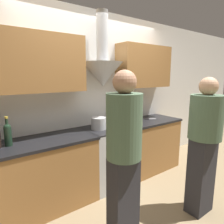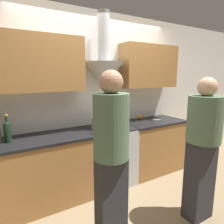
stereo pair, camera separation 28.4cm
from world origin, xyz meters
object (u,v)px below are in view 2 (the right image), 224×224
(mixing_bowl, at_px, (119,124))
(person_foreground_left, at_px, (111,156))
(wine_bottle_4, at_px, (7,131))
(orange_fruit, at_px, (140,117))
(person_foreground_right, at_px, (202,144))
(stock_pot, at_px, (99,123))
(stove_range, at_px, (109,155))

(mixing_bowl, distance_m, person_foreground_left, 1.26)
(wine_bottle_4, xyz_separation_m, mixing_bowl, (1.49, -0.05, -0.11))
(orange_fruit, relative_size, person_foreground_right, 0.05)
(mixing_bowl, height_order, person_foreground_left, person_foreground_left)
(stock_pot, bearing_deg, wine_bottle_4, 179.32)
(person_foreground_right, bearing_deg, wine_bottle_4, 146.55)
(stock_pot, xyz_separation_m, person_foreground_right, (0.68, -1.21, -0.08))
(wine_bottle_4, bearing_deg, person_foreground_right, -33.45)
(stove_range, relative_size, orange_fruit, 10.74)
(person_foreground_left, height_order, person_foreground_right, person_foreground_left)
(wine_bottle_4, height_order, mixing_bowl, wine_bottle_4)
(orange_fruit, xyz_separation_m, person_foreground_left, (-1.34, -1.25, 0.02))
(stove_range, height_order, orange_fruit, orange_fruit)
(wine_bottle_4, relative_size, mixing_bowl, 1.31)
(stock_pot, height_order, orange_fruit, stock_pot)
(stock_pot, xyz_separation_m, person_foreground_left, (-0.42, -1.07, -0.02))
(stove_range, height_order, person_foreground_right, person_foreground_right)
(wine_bottle_4, height_order, person_foreground_left, person_foreground_left)
(stove_range, height_order, mixing_bowl, mixing_bowl)
(stove_range, xyz_separation_m, person_foreground_left, (-0.58, -1.06, 0.50))
(person_foreground_left, xyz_separation_m, person_foreground_right, (1.10, -0.14, -0.05))
(orange_fruit, height_order, person_foreground_right, person_foreground_right)
(mixing_bowl, relative_size, person_foreground_left, 0.15)
(stock_pot, relative_size, orange_fruit, 2.61)
(person_foreground_right, bearing_deg, stove_range, 113.38)
(wine_bottle_4, bearing_deg, person_foreground_left, -55.11)
(mixing_bowl, distance_m, person_foreground_right, 1.22)
(stove_range, bearing_deg, mixing_bowl, -11.67)
(wine_bottle_4, relative_size, orange_fruit, 4.00)
(orange_fruit, bearing_deg, person_foreground_right, -99.90)
(stock_pot, height_order, person_foreground_left, person_foreground_left)
(stove_range, relative_size, mixing_bowl, 3.52)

